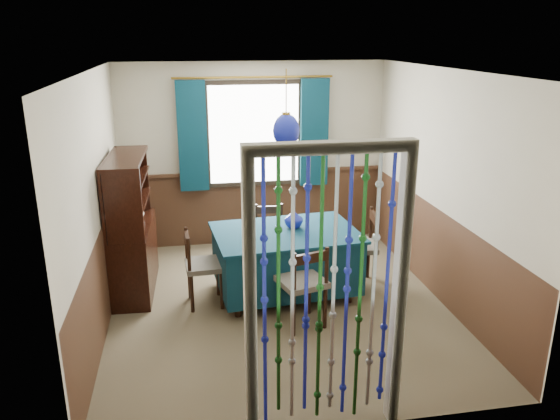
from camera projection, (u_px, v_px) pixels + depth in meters
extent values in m
plane|color=brown|center=(279.00, 305.00, 5.97)|extent=(4.00, 4.00, 0.00)
plane|color=silver|center=(279.00, 70.00, 5.20)|extent=(4.00, 4.00, 0.00)
plane|color=beige|center=(254.00, 155.00, 7.46)|extent=(3.60, 0.00, 3.60)
plane|color=beige|center=(329.00, 278.00, 3.71)|extent=(3.60, 0.00, 3.60)
plane|color=beige|center=(96.00, 205.00, 5.29)|extent=(0.00, 4.00, 4.00)
plane|color=beige|center=(443.00, 188.00, 5.88)|extent=(0.00, 4.00, 4.00)
plane|color=#432819|center=(255.00, 208.00, 7.67)|extent=(3.60, 0.00, 3.60)
plane|color=#432819|center=(326.00, 371.00, 3.96)|extent=(3.60, 0.00, 3.60)
plane|color=#432819|center=(106.00, 276.00, 5.52)|extent=(0.00, 4.00, 4.00)
plane|color=#432819|center=(436.00, 252.00, 6.11)|extent=(0.00, 4.00, 4.00)
cube|color=black|center=(254.00, 134.00, 7.32)|extent=(1.32, 0.12, 1.42)
cube|color=#0C303F|center=(286.00, 259.00, 6.12)|extent=(1.59, 1.15, 0.60)
cube|color=#0C303F|center=(286.00, 233.00, 6.03)|extent=(1.66, 1.22, 0.03)
cylinder|color=black|center=(238.00, 310.00, 5.73)|extent=(0.07, 0.07, 0.14)
cylinder|color=black|center=(349.00, 296.00, 6.03)|extent=(0.07, 0.07, 0.14)
cylinder|color=black|center=(226.00, 280.00, 6.43)|extent=(0.07, 0.07, 0.14)
cylinder|color=black|center=(326.00, 269.00, 6.74)|extent=(0.07, 0.07, 0.14)
cylinder|color=black|center=(293.00, 315.00, 5.31)|extent=(0.04, 0.04, 0.44)
cylinder|color=black|center=(325.00, 308.00, 5.45)|extent=(0.04, 0.04, 0.44)
cylinder|color=black|center=(279.00, 301.00, 5.59)|extent=(0.04, 0.04, 0.44)
cylinder|color=black|center=(309.00, 294.00, 5.74)|extent=(0.04, 0.04, 0.44)
cube|color=#5B5549|center=(302.00, 282.00, 5.45)|extent=(0.53, 0.52, 0.06)
cube|color=black|center=(311.00, 258.00, 5.19)|extent=(0.37, 0.14, 0.10)
cylinder|color=black|center=(294.00, 274.00, 5.16)|extent=(0.04, 0.04, 0.43)
cylinder|color=black|center=(327.00, 268.00, 5.31)|extent=(0.04, 0.04, 0.43)
cylinder|color=black|center=(282.00, 249.00, 7.01)|extent=(0.04, 0.04, 0.41)
cylinder|color=black|center=(257.00, 249.00, 6.98)|extent=(0.04, 0.04, 0.41)
cylinder|color=black|center=(284.00, 258.00, 6.72)|extent=(0.04, 0.04, 0.41)
cylinder|color=black|center=(258.00, 259.00, 6.69)|extent=(0.04, 0.04, 0.41)
cube|color=#5B5549|center=(270.00, 236.00, 6.78)|extent=(0.43, 0.41, 0.05)
cube|color=black|center=(269.00, 210.00, 6.84)|extent=(0.34, 0.07, 0.09)
cylinder|color=black|center=(281.00, 219.00, 6.89)|extent=(0.04, 0.04, 0.40)
cylinder|color=black|center=(256.00, 219.00, 6.86)|extent=(0.04, 0.04, 0.40)
cylinder|color=black|center=(190.00, 280.00, 6.08)|extent=(0.04, 0.04, 0.43)
cylinder|color=black|center=(192.00, 294.00, 5.77)|extent=(0.04, 0.04, 0.43)
cylinder|color=black|center=(218.00, 278.00, 6.15)|extent=(0.04, 0.04, 0.43)
cylinder|color=black|center=(222.00, 291.00, 5.84)|extent=(0.04, 0.04, 0.43)
cube|color=#5B5549|center=(204.00, 265.00, 5.89)|extent=(0.42, 0.44, 0.06)
cube|color=black|center=(187.00, 239.00, 5.75)|extent=(0.06, 0.36, 0.09)
cylinder|color=black|center=(187.00, 245.00, 5.95)|extent=(0.04, 0.04, 0.42)
cylinder|color=black|center=(189.00, 257.00, 5.64)|extent=(0.04, 0.04, 0.42)
cylinder|color=black|center=(374.00, 272.00, 6.25)|extent=(0.04, 0.04, 0.46)
cylinder|color=black|center=(368.00, 260.00, 6.59)|extent=(0.04, 0.04, 0.46)
cylinder|color=black|center=(344.00, 273.00, 6.24)|extent=(0.04, 0.04, 0.46)
cylinder|color=black|center=(340.00, 260.00, 6.58)|extent=(0.04, 0.04, 0.46)
cube|color=#5B5549|center=(357.00, 246.00, 6.34)|extent=(0.48, 0.50, 0.06)
cube|color=black|center=(375.00, 218.00, 6.24)|extent=(0.09, 0.39, 0.10)
cylinder|color=black|center=(377.00, 236.00, 6.11)|extent=(0.04, 0.04, 0.45)
cylinder|color=black|center=(371.00, 225.00, 6.46)|extent=(0.04, 0.04, 0.45)
cube|color=black|center=(134.00, 257.00, 6.24)|extent=(0.46, 1.22, 0.79)
cube|color=black|center=(124.00, 207.00, 5.46)|extent=(0.37, 0.06, 0.79)
cube|color=black|center=(133.00, 178.00, 6.54)|extent=(0.37, 0.06, 0.79)
cube|color=black|center=(126.00, 158.00, 5.88)|extent=(0.41, 1.22, 0.04)
cube|color=black|center=(111.00, 192.00, 5.97)|extent=(0.07, 1.18, 0.79)
cube|color=black|center=(132.00, 201.00, 6.04)|extent=(0.35, 1.13, 0.02)
cube|color=black|center=(130.00, 179.00, 5.96)|extent=(0.35, 1.13, 0.02)
cylinder|color=olive|center=(286.00, 100.00, 5.58)|extent=(0.01, 0.01, 0.63)
ellipsoid|color=navy|center=(286.00, 131.00, 5.68)|extent=(0.29, 0.29, 0.35)
cylinder|color=olive|center=(286.00, 114.00, 5.62)|extent=(0.09, 0.09, 0.03)
imported|color=navy|center=(294.00, 219.00, 6.11)|extent=(0.20, 0.20, 0.20)
imported|color=beige|center=(132.00, 205.00, 5.79)|extent=(0.21, 0.21, 0.05)
imported|color=beige|center=(137.00, 211.00, 6.29)|extent=(0.22, 0.22, 0.19)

